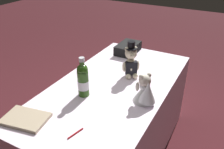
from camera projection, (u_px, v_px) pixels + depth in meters
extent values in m
cube|color=white|center=(112.00, 122.00, 2.10)|extent=(1.66, 0.85, 0.75)
ellipsoid|color=beige|center=(130.00, 67.00, 2.02)|extent=(0.11, 0.10, 0.16)
cube|color=black|center=(131.00, 68.00, 2.00)|extent=(0.09, 0.10, 0.12)
sphere|color=beige|center=(131.00, 53.00, 1.96)|extent=(0.10, 0.10, 0.10)
sphere|color=beige|center=(132.00, 56.00, 1.93)|extent=(0.04, 0.04, 0.04)
sphere|color=beige|center=(127.00, 49.00, 1.94)|extent=(0.04, 0.04, 0.04)
sphere|color=beige|center=(135.00, 48.00, 1.95)|extent=(0.04, 0.04, 0.04)
ellipsoid|color=beige|center=(124.00, 67.00, 2.00)|extent=(0.03, 0.03, 0.09)
ellipsoid|color=beige|center=(137.00, 66.00, 2.01)|extent=(0.03, 0.03, 0.09)
sphere|color=beige|center=(128.00, 77.00, 2.00)|extent=(0.05, 0.05, 0.05)
sphere|color=beige|center=(135.00, 76.00, 2.01)|extent=(0.05, 0.05, 0.05)
cylinder|color=black|center=(131.00, 48.00, 1.94)|extent=(0.10, 0.10, 0.01)
cylinder|color=black|center=(131.00, 45.00, 1.93)|extent=(0.06, 0.06, 0.05)
cone|color=white|center=(144.00, 93.00, 1.70)|extent=(0.16, 0.16, 0.13)
ellipsoid|color=white|center=(144.00, 86.00, 1.68)|extent=(0.07, 0.06, 0.06)
sphere|color=beige|center=(145.00, 80.00, 1.65)|extent=(0.09, 0.09, 0.09)
sphere|color=beige|center=(142.00, 78.00, 1.68)|extent=(0.04, 0.04, 0.04)
sphere|color=beige|center=(149.00, 75.00, 1.65)|extent=(0.03, 0.03, 0.03)
sphere|color=beige|center=(141.00, 77.00, 1.62)|extent=(0.03, 0.03, 0.03)
ellipsoid|color=beige|center=(148.00, 84.00, 1.71)|extent=(0.03, 0.03, 0.07)
ellipsoid|color=beige|center=(137.00, 87.00, 1.68)|extent=(0.03, 0.03, 0.07)
cone|color=white|center=(148.00, 92.00, 1.65)|extent=(0.17, 0.17, 0.15)
cylinder|color=#295115|center=(83.00, 83.00, 1.75)|extent=(0.08, 0.08, 0.20)
sphere|color=#295115|center=(82.00, 70.00, 1.70)|extent=(0.08, 0.08, 0.08)
cylinder|color=#295115|center=(82.00, 63.00, 1.67)|extent=(0.03, 0.03, 0.08)
cylinder|color=silver|center=(82.00, 59.00, 1.66)|extent=(0.04, 0.04, 0.03)
cylinder|color=white|center=(83.00, 85.00, 1.76)|extent=(0.08, 0.08, 0.07)
cylinder|color=maroon|center=(76.00, 133.00, 1.43)|extent=(0.12, 0.04, 0.01)
cone|color=silver|center=(83.00, 128.00, 1.47)|extent=(0.01, 0.01, 0.01)
cube|color=black|center=(128.00, 48.00, 2.47)|extent=(0.30, 0.18, 0.09)
cube|color=#B7B7BF|center=(120.00, 47.00, 2.51)|extent=(0.04, 0.01, 0.02)
cube|color=tan|center=(26.00, 119.00, 1.54)|extent=(0.24, 0.31, 0.02)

